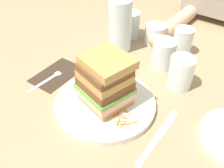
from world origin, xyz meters
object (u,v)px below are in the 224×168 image
at_px(sandwich, 105,82).
at_px(water_bottle, 120,21).
at_px(juice_glass, 181,74).
at_px(napkin_dark, 56,74).
at_px(empty_tumbler_1, 155,34).
at_px(knife, 157,138).
at_px(empty_tumbler_2, 163,54).
at_px(main_plate, 105,103).
at_px(empty_tumbler_3, 130,25).
at_px(fork, 50,77).
at_px(empty_tumbler_0, 183,41).

distance_m(sandwich, water_bottle, 0.30).
relative_size(sandwich, juice_glass, 1.49).
bearing_deg(napkin_dark, empty_tumbler_1, 67.89).
bearing_deg(knife, empty_tumbler_2, 116.55).
bearing_deg(main_plate, empty_tumbler_3, 114.84).
height_order(fork, empty_tumbler_3, empty_tumbler_3).
height_order(napkin_dark, empty_tumbler_1, empty_tumbler_1).
xyz_separation_m(knife, empty_tumbler_1, (-0.23, 0.39, 0.03)).
distance_m(empty_tumbler_0, empty_tumbler_3, 0.21).
xyz_separation_m(juice_glass, empty_tumbler_1, (-0.18, 0.18, -0.01)).
bearing_deg(napkin_dark, empty_tumbler_3, 82.83).
distance_m(main_plate, empty_tumbler_0, 0.38).
xyz_separation_m(knife, empty_tumbler_2, (-0.14, 0.27, 0.05)).
distance_m(knife, empty_tumbler_3, 0.50).
bearing_deg(empty_tumbler_2, napkin_dark, -134.61).
distance_m(empty_tumbler_1, empty_tumbler_3, 0.11).
xyz_separation_m(juice_glass, water_bottle, (-0.26, 0.06, 0.07)).
distance_m(napkin_dark, empty_tumbler_1, 0.39).
height_order(napkin_dark, empty_tumbler_2, empty_tumbler_2).
relative_size(juice_glass, water_bottle, 0.39).
height_order(sandwich, empty_tumbler_1, sandwich).
xyz_separation_m(empty_tumbler_0, empty_tumbler_3, (-0.21, -0.01, 0.00)).
bearing_deg(main_plate, water_bottle, 118.43).
xyz_separation_m(sandwich, empty_tumbler_0, (0.05, 0.37, -0.04)).
bearing_deg(empty_tumbler_0, main_plate, -97.20).
distance_m(fork, knife, 0.38).
xyz_separation_m(sandwich, napkin_dark, (-0.21, 0.01, -0.08)).
xyz_separation_m(main_plate, knife, (0.17, -0.01, -0.01)).
bearing_deg(empty_tumbler_1, empty_tumbler_2, -50.88).
bearing_deg(empty_tumbler_0, juice_glass, -66.67).
height_order(main_plate, juice_glass, juice_glass).
bearing_deg(water_bottle, empty_tumbler_3, 104.17).
height_order(water_bottle, empty_tumbler_3, water_bottle).
bearing_deg(empty_tumbler_2, main_plate, -97.18).
distance_m(sandwich, fork, 0.23).
distance_m(main_plate, empty_tumbler_2, 0.26).
relative_size(knife, empty_tumbler_1, 2.55).
xyz_separation_m(knife, water_bottle, (-0.31, 0.27, 0.11)).
relative_size(main_plate, sandwich, 1.87).
xyz_separation_m(sandwich, water_bottle, (-0.14, 0.26, 0.02)).
relative_size(water_bottle, empty_tumbler_1, 3.17).
xyz_separation_m(fork, juice_glass, (0.33, 0.21, 0.04)).
xyz_separation_m(fork, empty_tumbler_0, (0.26, 0.38, 0.04)).
bearing_deg(napkin_dark, fork, -91.67).
relative_size(knife, empty_tumbler_3, 2.02).
distance_m(napkin_dark, knife, 0.38).
xyz_separation_m(sandwich, knife, (0.17, -0.01, -0.08)).
height_order(main_plate, empty_tumbler_3, empty_tumbler_3).
distance_m(water_bottle, empty_tumbler_3, 0.12).
height_order(knife, empty_tumbler_1, empty_tumbler_1).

